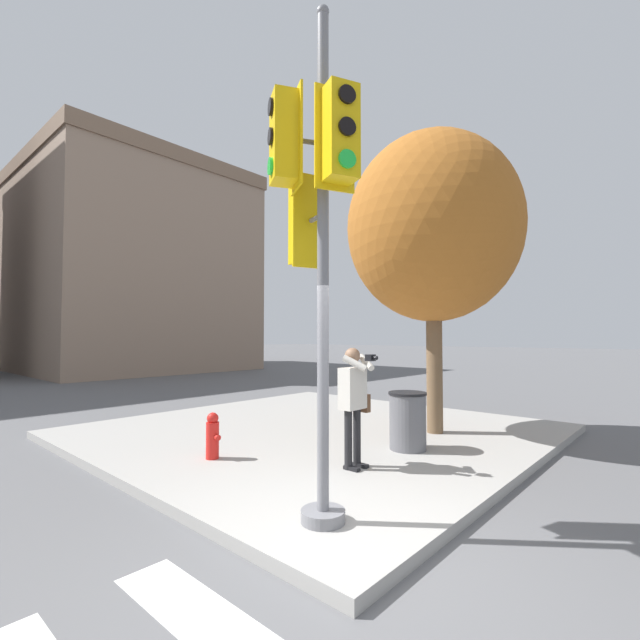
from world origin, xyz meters
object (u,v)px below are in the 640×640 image
person_photographer (354,396)px  fire_hydrant (213,436)px  traffic_signal_pole (314,210)px  street_tree (433,228)px  trash_bin (408,421)px

person_photographer → fire_hydrant: (-1.08, 1.87, -0.67)m
person_photographer → fire_hydrant: 2.26m
traffic_signal_pole → street_tree: street_tree is taller
traffic_signal_pole → person_photographer: traffic_signal_pole is taller
traffic_signal_pole → person_photographer: size_ratio=3.14×
person_photographer → street_tree: 4.08m
traffic_signal_pole → trash_bin: traffic_signal_pole is taller
street_tree → fire_hydrant: bearing=156.5°
street_tree → trash_bin: (-1.44, -0.24, -3.50)m
person_photographer → street_tree: street_tree is taller
traffic_signal_pole → trash_bin: (3.07, 0.73, -2.66)m
trash_bin → fire_hydrant: bearing=141.7°
street_tree → fire_hydrant: size_ratio=8.42×
street_tree → traffic_signal_pole: bearing=-167.9°
street_tree → fire_hydrant: 5.57m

